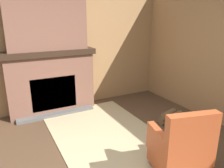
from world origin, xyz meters
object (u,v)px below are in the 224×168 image
oil_lamp_vase (19,47)px  armchair (180,150)px  storage_case (58,46)px  firewood_stack (172,119)px

oil_lamp_vase → armchair: bearing=28.0°
oil_lamp_vase → storage_case: 0.75m
armchair → firewood_stack: armchair is taller
armchair → storage_case: bearing=29.2°
oil_lamp_vase → firewood_stack: bearing=54.0°
firewood_stack → oil_lamp_vase: bearing=-126.0°
firewood_stack → oil_lamp_vase: (-1.72, -2.36, 1.30)m
armchair → oil_lamp_vase: (-2.78, -1.48, 1.07)m
firewood_stack → storage_case: storage_case is taller
armchair → storage_case: storage_case is taller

